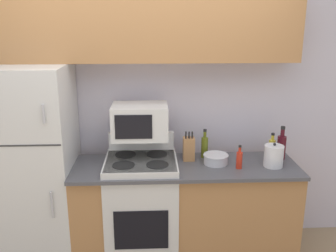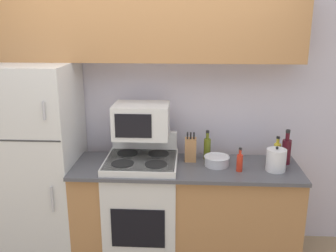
{
  "view_description": "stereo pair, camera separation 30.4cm",
  "coord_description": "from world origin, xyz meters",
  "views": [
    {
      "loc": [
        0.03,
        -2.67,
        2.09
      ],
      "look_at": [
        0.17,
        0.25,
        1.24
      ],
      "focal_mm": 40.0,
      "sensor_mm": 36.0,
      "label": 1
    },
    {
      "loc": [
        0.33,
        -2.66,
        2.09
      ],
      "look_at": [
        0.17,
        0.25,
        1.24
      ],
      "focal_mm": 40.0,
      "sensor_mm": 36.0,
      "label": 2
    }
  ],
  "objects": [
    {
      "name": "bottle_olive_oil",
      "position": [
        0.5,
        0.44,
        0.99
      ],
      "size": [
        0.06,
        0.06,
        0.26
      ],
      "color": "#5B6619",
      "rests_on": "lower_cabinets"
    },
    {
      "name": "kettle",
      "position": [
        1.04,
        0.21,
        0.98
      ],
      "size": [
        0.16,
        0.16,
        0.21
      ],
      "color": "white",
      "rests_on": "lower_cabinets"
    },
    {
      "name": "lower_cabinets",
      "position": [
        0.32,
        0.28,
        0.45
      ],
      "size": [
        1.9,
        0.6,
        0.89
      ],
      "color": "#B27A47",
      "rests_on": "ground_plane"
    },
    {
      "name": "bottle_hot_sauce",
      "position": [
        0.75,
        0.18,
        0.97
      ],
      "size": [
        0.05,
        0.05,
        0.2
      ],
      "color": "red",
      "rests_on": "lower_cabinets"
    },
    {
      "name": "wall_back",
      "position": [
        0.0,
        0.71,
        1.27
      ],
      "size": [
        8.0,
        0.05,
        2.55
      ],
      "color": "silver",
      "rests_on": "ground_plane"
    },
    {
      "name": "upper_cabinets",
      "position": [
        0.0,
        0.53,
        2.02
      ],
      "size": [
        2.53,
        0.31,
        0.58
      ],
      "color": "#B27A47",
      "rests_on": "refrigerator"
    },
    {
      "name": "bowl",
      "position": [
        0.57,
        0.29,
        0.94
      ],
      "size": [
        0.22,
        0.22,
        0.08
      ],
      "color": "silver",
      "rests_on": "lower_cabinets"
    },
    {
      "name": "knife_block",
      "position": [
        0.35,
        0.39,
        0.99
      ],
      "size": [
        0.1,
        0.1,
        0.26
      ],
      "color": "#B27A47",
      "rests_on": "lower_cabinets"
    },
    {
      "name": "bottle_wine_red",
      "position": [
        1.16,
        0.37,
        1.01
      ],
      "size": [
        0.08,
        0.08,
        0.3
      ],
      "color": "#470F19",
      "rests_on": "lower_cabinets"
    },
    {
      "name": "refrigerator",
      "position": [
        -0.95,
        0.34,
        0.87
      ],
      "size": [
        0.63,
        0.7,
        1.73
      ],
      "color": "silver",
      "rests_on": "ground_plane"
    },
    {
      "name": "bottle_cooking_spray",
      "position": [
        1.1,
        0.43,
        0.98
      ],
      "size": [
        0.06,
        0.06,
        0.22
      ],
      "color": "gold",
      "rests_on": "lower_cabinets"
    },
    {
      "name": "microwave",
      "position": [
        -0.07,
        0.37,
        1.25
      ],
      "size": [
        0.46,
        0.35,
        0.28
      ],
      "color": "silver",
      "rests_on": "stove"
    },
    {
      "name": "stove",
      "position": [
        -0.06,
        0.27,
        0.49
      ],
      "size": [
        0.6,
        0.59,
        1.11
      ],
      "color": "silver",
      "rests_on": "ground_plane"
    }
  ]
}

